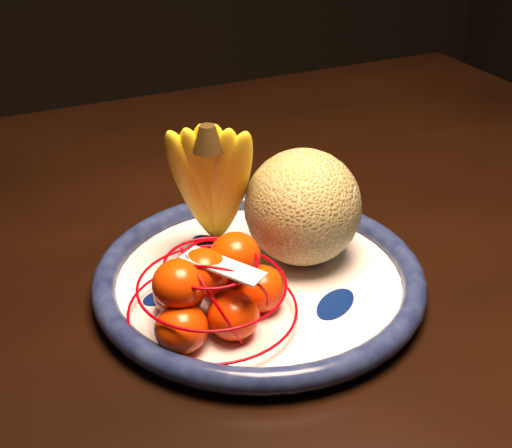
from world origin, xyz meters
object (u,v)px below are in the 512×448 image
object	(u,v)px
banana_bunch	(212,180)
mandarin_bag	(212,290)
cantaloupe	(303,207)
fruit_bowl	(259,278)
dining_table	(159,288)

from	to	relation	value
banana_bunch	mandarin_bag	distance (m)	0.13
cantaloupe	banana_bunch	xyz separation A→B (m)	(-0.08, 0.04, 0.03)
fruit_bowl	banana_bunch	world-z (taller)	banana_bunch
fruit_bowl	mandarin_bag	xyz separation A→B (m)	(-0.06, -0.05, 0.03)
dining_table	banana_bunch	world-z (taller)	banana_bunch
fruit_bowl	dining_table	bearing A→B (deg)	118.28
fruit_bowl	cantaloupe	world-z (taller)	cantaloupe
cantaloupe	banana_bunch	distance (m)	0.09
dining_table	cantaloupe	distance (m)	0.23
banana_bunch	fruit_bowl	bearing A→B (deg)	-45.41
fruit_bowl	cantaloupe	xyz separation A→B (m)	(0.05, 0.02, 0.06)
dining_table	fruit_bowl	bearing A→B (deg)	-68.25
banana_bunch	mandarin_bag	bearing A→B (deg)	-86.35
banana_bunch	dining_table	bearing A→B (deg)	140.36
fruit_bowl	mandarin_bag	distance (m)	0.08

